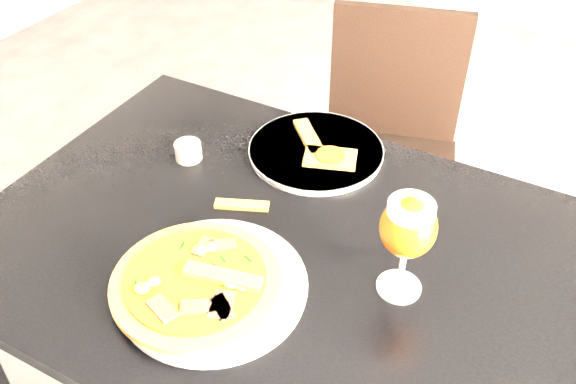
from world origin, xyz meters
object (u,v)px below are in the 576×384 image
Objects in this scene: chair_far at (386,151)px; beer_glass at (408,228)px; dining_table at (295,283)px; pizza at (197,281)px.

beer_glass reaches higher than chair_far.
chair_far reaches higher than dining_table.
dining_table is 1.43× the size of chair_far.
beer_glass is at bearing 1.06° from dining_table.
beer_glass reaches higher than dining_table.
chair_far is 0.94m from pizza.
pizza reaches higher than dining_table.
chair_far is (-0.11, 0.72, -0.18)m from dining_table.
pizza is (0.02, -0.89, 0.30)m from chair_far.
dining_table is at bearing -176.69° from beer_glass.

